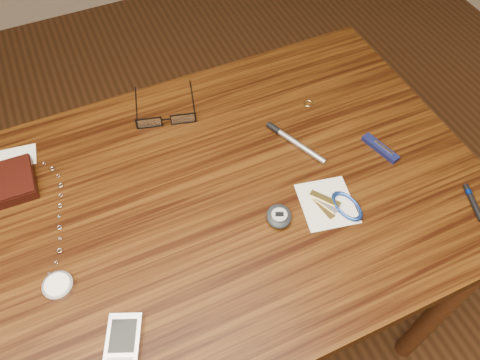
{
  "coord_description": "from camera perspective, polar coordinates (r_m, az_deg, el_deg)",
  "views": [
    {
      "loc": [
        -0.2,
        -0.49,
        1.51
      ],
      "look_at": [
        0.03,
        0.01,
        0.76
      ],
      "focal_mm": 35.0,
      "sensor_mm": 36.0,
      "label": 1
    }
  ],
  "objects": [
    {
      "name": "black_blue_pen",
      "position": [
        1.0,
        26.5,
        -2.31
      ],
      "size": [
        0.04,
        0.08,
        0.01
      ],
      "color": "black",
      "rests_on": "desk"
    },
    {
      "name": "pda_phone",
      "position": [
        0.8,
        -14.11,
        -18.9
      ],
      "size": [
        0.09,
        0.11,
        0.02
      ],
      "color": "silver",
      "rests_on": "desk"
    },
    {
      "name": "silver_pen",
      "position": [
        1.0,
        6.24,
        4.92
      ],
      "size": [
        0.07,
        0.15,
        0.01
      ],
      "color": "#AFB0B4",
      "rests_on": "desk"
    },
    {
      "name": "pocket_watch",
      "position": [
        0.88,
        -21.3,
        -11.47
      ],
      "size": [
        0.08,
        0.31,
        0.02
      ],
      "color": "silver",
      "rests_on": "desk"
    },
    {
      "name": "pedometer",
      "position": [
        0.88,
        4.77,
        -4.41
      ],
      "size": [
        0.07,
        0.07,
        0.02
      ],
      "color": "black",
      "rests_on": "desk"
    },
    {
      "name": "notepad_keys",
      "position": [
        0.92,
        11.79,
        -2.97
      ],
      "size": [
        0.12,
        0.13,
        0.01
      ],
      "color": "white",
      "rests_on": "desk"
    },
    {
      "name": "eyeglasses",
      "position": [
        1.04,
        -9.0,
        7.41
      ],
      "size": [
        0.16,
        0.16,
        0.03
      ],
      "color": "black",
      "rests_on": "desk"
    },
    {
      "name": "desk",
      "position": [
        1.01,
        -1.11,
        -4.6
      ],
      "size": [
        1.0,
        0.7,
        0.75
      ],
      "color": "#381E09",
      "rests_on": "ground"
    },
    {
      "name": "ground",
      "position": [
        1.59,
        -0.73,
        -16.81
      ],
      "size": [
        3.8,
        3.8,
        0.0
      ],
      "primitive_type": "plane",
      "color": "#472814",
      "rests_on": "ground"
    },
    {
      "name": "gold_ring",
      "position": [
        1.08,
        8.33,
        9.2
      ],
      "size": [
        0.02,
        0.02,
        0.0
      ],
      "primitive_type": "torus",
      "rotation": [
        0.0,
        0.0,
        -0.04
      ],
      "color": "tan",
      "rests_on": "desk"
    },
    {
      "name": "wallet_and_card",
      "position": [
        1.02,
        -26.99,
        -0.43
      ],
      "size": [
        0.14,
        0.16,
        0.03
      ],
      "color": "black",
      "rests_on": "desk"
    },
    {
      "name": "pocket_knife",
      "position": [
        1.02,
        16.74,
        3.74
      ],
      "size": [
        0.04,
        0.09,
        0.01
      ],
      "color": "#12163D",
      "rests_on": "desk"
    }
  ]
}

